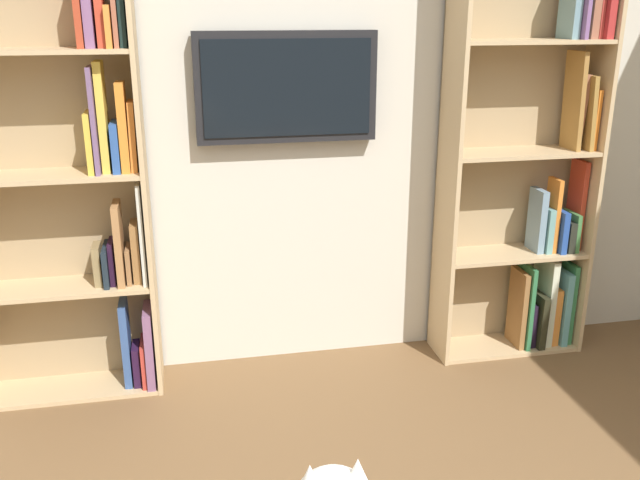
% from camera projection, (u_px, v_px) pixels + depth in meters
% --- Properties ---
extents(wall_back, '(4.52, 0.06, 2.70)m').
position_uv_depth(wall_back, '(294.00, 102.00, 3.35)').
color(wall_back, beige).
rests_on(wall_back, ground).
extents(bookshelf_left, '(0.79, 0.28, 2.18)m').
position_uv_depth(bookshelf_left, '(534.00, 170.00, 3.54)').
color(bookshelf_left, tan).
rests_on(bookshelf_left, ground).
extents(bookshelf_right, '(0.82, 0.28, 2.16)m').
position_uv_depth(bookshelf_right, '(75.00, 178.00, 3.09)').
color(bookshelf_right, tan).
rests_on(bookshelf_right, ground).
extents(wall_mounted_tv, '(0.86, 0.07, 0.52)m').
position_uv_depth(wall_mounted_tv, '(287.00, 87.00, 3.23)').
color(wall_mounted_tv, black).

